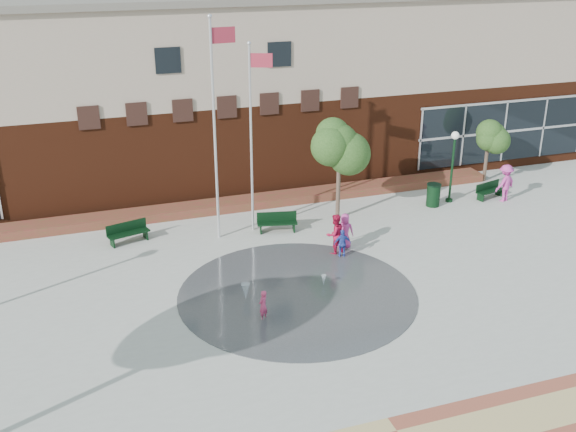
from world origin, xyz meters
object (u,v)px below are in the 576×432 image
object	(u,v)px
child_splash	(263,305)
flagpole_left	(215,120)
flagpole_right	(252,130)
trash_can	(433,195)
bench_left	(129,237)

from	to	relation	value
child_splash	flagpole_left	bearing A→B (deg)	-130.60
flagpole_right	trash_can	xyz separation A→B (m)	(8.68, -0.02, -3.88)
trash_can	flagpole_left	bearing A→B (deg)	-178.67
flagpole_right	bench_left	size ratio (longest dim) A/B	4.46
trash_can	child_splash	bearing A→B (deg)	-145.82
bench_left	child_splash	bearing A→B (deg)	-80.57
bench_left	trash_can	world-z (taller)	trash_can
bench_left	trash_can	xyz separation A→B (m)	(13.92, -0.44, 0.28)
flagpole_right	child_splash	bearing A→B (deg)	-81.49
bench_left	trash_can	distance (m)	13.93
flagpole_left	child_splash	world-z (taller)	flagpole_left
flagpole_right	flagpole_left	bearing A→B (deg)	-148.01
flagpole_left	bench_left	size ratio (longest dim) A/B	5.07
bench_left	child_splash	size ratio (longest dim) A/B	1.69
flagpole_left	child_splash	xyz separation A→B (m)	(-0.21, -6.86, -4.50)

